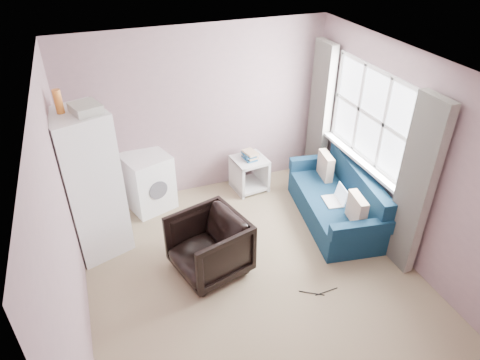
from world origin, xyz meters
The scene contains 8 objects.
room centered at (0.02, 0.01, 1.25)m, with size 3.84×4.24×2.54m.
armchair centered at (-0.46, 0.29, 0.41)m, with size 0.80×0.75×0.82m, color black.
fridge centered at (-1.67, 1.20, 0.96)m, with size 0.83×0.82×2.15m.
washing_machine centered at (-0.89, 1.87, 0.44)m, with size 0.75×0.75×0.84m.
side_table centered at (0.64, 1.79, 0.31)m, with size 0.53×0.53×0.66m.
sofa centered at (1.52, 0.63, 0.29)m, with size 1.07×1.87×0.79m.
window_dressing centered at (1.78, 0.70, 1.11)m, with size 0.17×2.62×2.18m.
floor_cables centered at (0.61, -0.52, 0.01)m, with size 0.45×0.17×0.01m.
Camera 1 is at (-1.44, -3.44, 3.76)m, focal length 32.00 mm.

